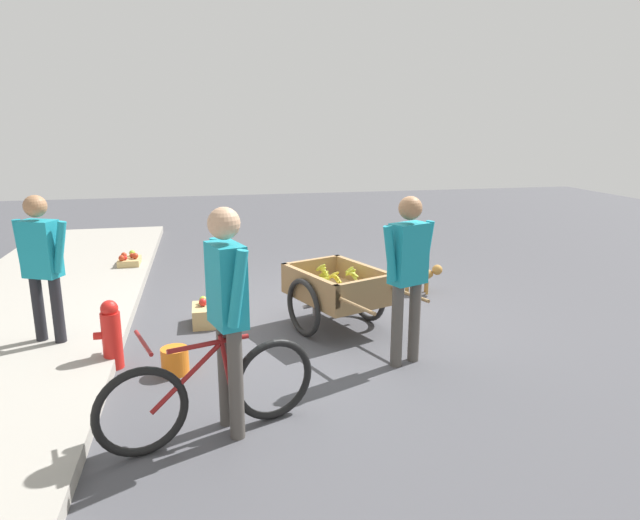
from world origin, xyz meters
name	(u,v)px	position (x,y,z in m)	size (l,w,h in m)	color
ground_plane	(310,319)	(0.00, 0.00, 0.00)	(24.00, 24.00, 0.00)	#47474C
curb_strip	(11,335)	(0.00, 3.24, 0.06)	(12.00, 2.40, 0.12)	#9E998E
fruit_cart	(336,290)	(-0.33, -0.25, 0.44)	(1.81, 1.31, 0.71)	#937047
vendor_person	(408,266)	(-1.40, -0.67, 0.97)	(0.31, 0.56, 1.62)	#4C4742
bicycle	(211,392)	(-2.32, 1.18, 0.35)	(0.64, 1.60, 0.85)	black
cyclist_person	(227,301)	(-2.27, 1.03, 1.03)	(0.50, 0.30, 1.70)	#4C4742
dog	(420,274)	(0.70, -1.67, 0.27)	(0.27, 0.66, 0.40)	#AD7A38
fire_hydrant	(111,334)	(-0.93, 2.07, 0.33)	(0.25, 0.25, 0.67)	red
plastic_bucket	(175,361)	(-1.18, 1.49, 0.12)	(0.25, 0.25, 0.25)	orange
apple_crate	(207,314)	(0.09, 1.19, 0.13)	(0.44, 0.32, 0.31)	tan
mixed_fruit_crate	(130,264)	(2.69, 2.34, 0.13)	(0.44, 0.32, 0.31)	tan
bystander_person	(42,261)	(-0.40, 2.74, 0.96)	(0.32, 0.54, 1.60)	black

